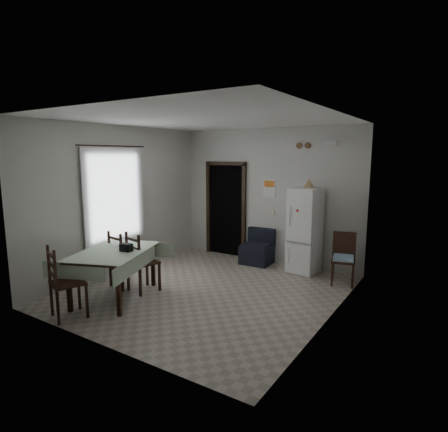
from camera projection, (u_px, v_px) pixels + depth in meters
The scene contains 25 objects.
ground at pixel (208, 291), 6.50m from camera, with size 4.50×4.50×0.00m, color #A69888.
ceiling at pixel (207, 119), 6.03m from camera, with size 4.20×4.50×0.02m, color white, non-canonical shape.
wall_back at pixel (267, 196), 8.13m from camera, with size 4.20×0.02×2.90m, color beige, non-canonical shape.
wall_front at pixel (98, 231), 4.39m from camera, with size 4.20×0.02×2.90m, color beige, non-canonical shape.
wall_left at pixel (121, 200), 7.38m from camera, with size 0.02×4.50×2.90m, color beige, non-canonical shape.
wall_right at pixel (333, 220), 5.14m from camera, with size 0.02×4.50×2.90m, color beige, non-canonical shape.
doorway at pixel (231, 209), 8.92m from camera, with size 1.06×0.52×2.22m.
window_recess at pixel (111, 196), 7.22m from camera, with size 0.10×1.20×1.60m, color silver.
curtain at pixel (115, 196), 7.17m from camera, with size 0.02×1.45×1.85m, color silver.
curtain_rod at pixel (113, 146), 7.01m from camera, with size 0.02×0.02×1.60m, color black.
calendar at pixel (269, 188), 8.07m from camera, with size 0.28×0.02×0.40m, color white.
calendar_image at pixel (269, 184), 8.05m from camera, with size 0.24×0.01×0.14m, color orange.
light_switch at pixel (273, 213), 8.10m from camera, with size 0.08×0.02×0.12m, color beige.
vent_left at pixel (299, 146), 7.57m from camera, with size 0.12×0.12×0.03m, color brown.
vent_right at pixel (308, 145), 7.48m from camera, with size 0.12×0.12×0.03m, color brown.
emergency_light at pixel (331, 144), 7.20m from camera, with size 0.25×0.07×0.09m, color white.
fridge at pixel (305, 231), 7.43m from camera, with size 0.55×0.55×1.70m, color white, non-canonical shape.
tan_cone at pixel (309, 183), 7.30m from camera, with size 0.22×0.22×0.18m, color tan.
navy_seat at pixel (257, 247), 8.08m from camera, with size 0.62×0.60×0.75m, color black, non-canonical shape.
corner_chair at pixel (343, 259), 6.74m from camera, with size 0.41×0.41×0.94m, color black, non-canonical shape.
dining_table at pixel (115, 274), 6.13m from camera, with size 1.00×1.53×0.80m, color #AEC4A8, non-canonical shape.
black_bag at pixel (126, 247), 6.02m from camera, with size 0.19×0.12×0.13m, color black.
dining_chair_far_left at pixel (125, 259), 6.66m from camera, with size 0.43×0.43×1.01m, color black, non-canonical shape.
dining_chair_far_right at pixel (143, 261), 6.42m from camera, with size 0.45×0.45×1.05m, color black, non-canonical shape.
dining_chair_near_head at pixel (68, 282), 5.37m from camera, with size 0.46×0.46×1.07m, color black, non-canonical shape.
Camera 1 is at (3.57, -5.07, 2.33)m, focal length 30.00 mm.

